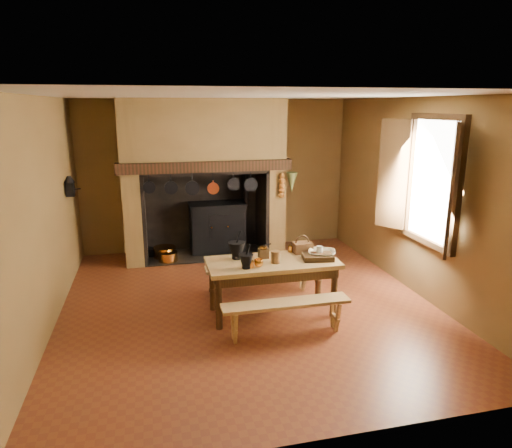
{
  "coord_description": "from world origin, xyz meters",
  "views": [
    {
      "loc": [
        -1.23,
        -5.74,
        2.68
      ],
      "look_at": [
        0.19,
        0.3,
        1.06
      ],
      "focal_mm": 32.0,
      "sensor_mm": 36.0,
      "label": 1
    }
  ],
  "objects_px": {
    "bench_front": "(286,310)",
    "mixing_bowl": "(322,254)",
    "coffee_grinder": "(263,252)",
    "wicker_basket": "(302,247)",
    "iron_range": "(218,227)",
    "work_table": "(272,269)"
  },
  "relations": [
    {
      "from": "bench_front",
      "to": "mixing_bowl",
      "type": "height_order",
      "value": "mixing_bowl"
    },
    {
      "from": "coffee_grinder",
      "to": "mixing_bowl",
      "type": "distance_m",
      "value": 0.77
    },
    {
      "from": "bench_front",
      "to": "mixing_bowl",
      "type": "xyz_separation_m",
      "value": [
        0.67,
        0.62,
        0.45
      ]
    },
    {
      "from": "wicker_basket",
      "to": "bench_front",
      "type": "bearing_deg",
      "value": -123.24
    },
    {
      "from": "iron_range",
      "to": "bench_front",
      "type": "xyz_separation_m",
      "value": [
        0.3,
        -3.42,
        -0.16
      ]
    },
    {
      "from": "work_table",
      "to": "coffee_grinder",
      "type": "relative_size",
      "value": 8.76
    },
    {
      "from": "wicker_basket",
      "to": "coffee_grinder",
      "type": "bearing_deg",
      "value": -174.57
    },
    {
      "from": "mixing_bowl",
      "to": "wicker_basket",
      "type": "bearing_deg",
      "value": 127.89
    },
    {
      "from": "iron_range",
      "to": "coffee_grinder",
      "type": "bearing_deg",
      "value": -85.43
    },
    {
      "from": "bench_front",
      "to": "wicker_basket",
      "type": "height_order",
      "value": "wicker_basket"
    },
    {
      "from": "coffee_grinder",
      "to": "work_table",
      "type": "bearing_deg",
      "value": -59.98
    },
    {
      "from": "bench_front",
      "to": "wicker_basket",
      "type": "relative_size",
      "value": 5.72
    },
    {
      "from": "iron_range",
      "to": "work_table",
      "type": "relative_size",
      "value": 0.95
    },
    {
      "from": "work_table",
      "to": "coffee_grinder",
      "type": "bearing_deg",
      "value": 120.9
    },
    {
      "from": "iron_range",
      "to": "wicker_basket",
      "type": "bearing_deg",
      "value": -73.04
    },
    {
      "from": "coffee_grinder",
      "to": "iron_range",
      "type": "bearing_deg",
      "value": 93.69
    },
    {
      "from": "work_table",
      "to": "mixing_bowl",
      "type": "height_order",
      "value": "mixing_bowl"
    },
    {
      "from": "coffee_grinder",
      "to": "wicker_basket",
      "type": "distance_m",
      "value": 0.58
    },
    {
      "from": "iron_range",
      "to": "mixing_bowl",
      "type": "bearing_deg",
      "value": -70.9
    },
    {
      "from": "mixing_bowl",
      "to": "coffee_grinder",
      "type": "bearing_deg",
      "value": 168.84
    },
    {
      "from": "bench_front",
      "to": "mixing_bowl",
      "type": "relative_size",
      "value": 4.28
    },
    {
      "from": "bench_front",
      "to": "mixing_bowl",
      "type": "bearing_deg",
      "value": 42.65
    }
  ]
}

